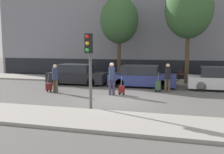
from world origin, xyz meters
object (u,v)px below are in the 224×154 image
(bare_tree_near_crossing, at_px, (119,20))
(traffic_light, at_px, (89,56))
(bare_tree_down_street, at_px, (189,9))
(pedestrian_center, at_px, (112,77))
(trolley_center, at_px, (122,89))
(pedestrian_right, at_px, (168,76))
(parked_bicycle, at_px, (183,77))
(parked_car_0, at_px, (77,75))
(trolley_right, at_px, (158,85))
(parked_car_1, at_px, (142,77))
(parked_car_2, at_px, (221,80))
(pedestrian_left, at_px, (55,77))
(trolley_left, at_px, (49,87))

(bare_tree_near_crossing, bearing_deg, traffic_light, -84.11)
(bare_tree_near_crossing, relative_size, bare_tree_down_street, 0.90)
(pedestrian_center, distance_m, trolley_center, 0.92)
(pedestrian_right, xyz_separation_m, parked_bicycle, (0.94, 4.11, -0.48))
(parked_car_0, height_order, trolley_right, parked_car_0)
(parked_car_1, distance_m, trolley_right, 2.13)
(parked_car_0, distance_m, traffic_light, 7.96)
(parked_car_1, height_order, parked_car_2, parked_car_2)
(parked_car_1, bearing_deg, bare_tree_near_crossing, 132.47)
(pedestrian_right, bearing_deg, parked_car_1, 133.26)
(parked_car_2, xyz_separation_m, trolley_right, (-3.74, -1.57, -0.28))
(parked_car_0, xyz_separation_m, pedestrian_center, (3.51, -3.36, 0.37))
(parked_bicycle, distance_m, bare_tree_down_street, 4.84)
(pedestrian_left, height_order, traffic_light, traffic_light)
(pedestrian_right, xyz_separation_m, traffic_light, (-2.97, -5.34, 1.35))
(trolley_left, bearing_deg, pedestrian_right, 14.18)
(parked_car_1, relative_size, parked_bicycle, 2.51)
(pedestrian_left, height_order, trolley_right, pedestrian_left)
(traffic_light, distance_m, bare_tree_near_crossing, 9.71)
(traffic_light, bearing_deg, pedestrian_center, 90.04)
(parked_car_1, relative_size, trolley_center, 4.21)
(parked_car_2, distance_m, pedestrian_center, 7.00)
(parked_car_1, distance_m, parked_bicycle, 3.66)
(bare_tree_near_crossing, height_order, bare_tree_down_street, bare_tree_down_street)
(pedestrian_center, bearing_deg, parked_car_2, -167.15)
(trolley_left, relative_size, bare_tree_down_street, 0.15)
(parked_car_0, height_order, parked_bicycle, parked_car_0)
(traffic_light, bearing_deg, pedestrian_left, 134.76)
(parked_bicycle, bearing_deg, pedestrian_center, -123.75)
(parked_car_2, xyz_separation_m, parked_bicycle, (-2.25, 2.57, -0.18))
(trolley_right, bearing_deg, pedestrian_left, -162.23)
(trolley_left, bearing_deg, trolley_center, 1.81)
(bare_tree_near_crossing, bearing_deg, bare_tree_down_street, -8.92)
(parked_car_1, relative_size, bare_tree_down_street, 0.62)
(pedestrian_left, relative_size, traffic_light, 0.52)
(parked_car_1, relative_size, trolley_left, 4.20)
(bare_tree_near_crossing, xyz_separation_m, bare_tree_down_street, (5.10, -0.80, 0.52))
(parked_car_1, bearing_deg, trolley_left, -146.26)
(parked_car_0, height_order, parked_car_1, parked_car_0)
(pedestrian_center, bearing_deg, trolley_right, -159.98)
(parked_car_1, bearing_deg, trolley_center, -101.31)
(trolley_center, xyz_separation_m, bare_tree_down_street, (3.61, 4.82, 4.93))
(pedestrian_right, distance_m, bare_tree_down_street, 5.47)
(parked_car_2, xyz_separation_m, bare_tree_near_crossing, (-7.13, 2.48, 4.05))
(parked_car_2, xyz_separation_m, traffic_light, (-6.16, -6.88, 1.65))
(traffic_light, xyz_separation_m, bare_tree_near_crossing, (-0.97, 9.36, 2.40))
(parked_car_2, xyz_separation_m, pedestrian_center, (-6.17, -3.28, 0.37))
(parked_car_2, bearing_deg, parked_car_1, 178.44)
(bare_tree_near_crossing, bearing_deg, parked_car_2, -19.20)
(pedestrian_left, relative_size, trolley_center, 1.59)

